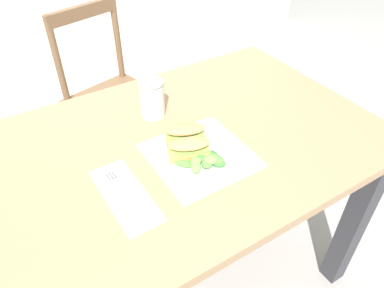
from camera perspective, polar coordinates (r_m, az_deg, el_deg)
name	(u,v)px	position (r m, az deg, el deg)	size (l,w,h in m)	color
dining_table	(165,178)	(1.15, -4.33, -5.35)	(1.34, 0.80, 0.74)	#997551
chair_wooden_far	(112,97)	(1.87, -12.41, 7.20)	(0.49, 0.49, 0.87)	brown
plate_lunch	(200,156)	(1.02, 1.19, -1.86)	(0.27, 0.27, 0.01)	beige
sandwich_half_front	(189,148)	(1.00, -0.47, -0.64)	(0.13, 0.10, 0.06)	tan
sandwich_half_back	(185,133)	(1.05, -1.05, 1.67)	(0.13, 0.10, 0.06)	tan
salad_mixed_greens	(201,159)	(0.99, 1.44, -2.37)	(0.13, 0.11, 0.03)	#3D7033
napkin_folded	(125,195)	(0.93, -10.42, -7.91)	(0.10, 0.25, 0.00)	white
fork_on_napkin	(122,190)	(0.94, -10.94, -7.12)	(0.03, 0.19, 0.00)	silver
mason_jar_iced_tea	(152,100)	(1.17, -6.27, 6.92)	(0.08, 0.08, 0.12)	#C67528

